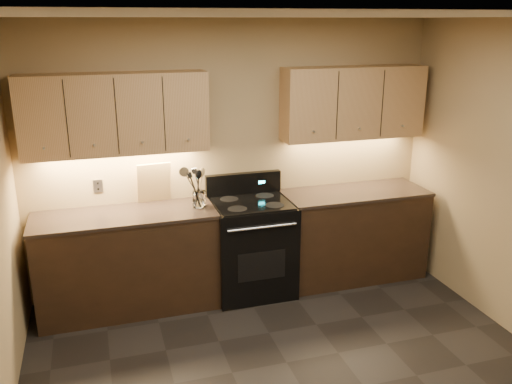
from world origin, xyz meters
TOP-DOWN VIEW (x-y plane):
  - ceiling at (0.00, 0.00)m, footprint 4.00×4.00m
  - wall_back at (0.00, 2.00)m, footprint 4.00×0.04m
  - counter_left at (-1.10, 1.70)m, footprint 1.62×0.62m
  - counter_right at (1.18, 1.70)m, footprint 1.46×0.62m
  - stove at (0.08, 1.68)m, footprint 0.76×0.68m
  - upper_cab_left at (-1.10, 1.85)m, footprint 1.60×0.30m
  - upper_cab_right at (1.18, 1.85)m, footprint 1.44×0.30m
  - outlet_plate at (-1.30, 1.99)m, footprint 0.08×0.01m
  - utensil_crock at (-0.42, 1.69)m, footprint 0.15×0.15m
  - cutting_board at (-0.80, 1.94)m, footprint 0.32×0.14m
  - wooden_spoon at (-0.44, 1.67)m, footprint 0.13×0.12m
  - black_spoon at (-0.44, 1.70)m, footprint 0.08×0.09m
  - black_turner at (-0.41, 1.66)m, footprint 0.18×0.18m
  - steel_spatula at (-0.38, 1.70)m, footprint 0.18×0.16m
  - steel_skimmer at (-0.38, 1.69)m, footprint 0.26×0.14m

SIDE VIEW (x-z plane):
  - counter_left at x=-1.10m, z-range 0.00..0.93m
  - counter_right at x=1.18m, z-range 0.00..0.93m
  - stove at x=0.08m, z-range -0.09..1.05m
  - utensil_crock at x=-0.42m, z-range 0.92..1.07m
  - black_spoon at x=-0.44m, z-range 0.94..1.29m
  - black_turner at x=-0.41m, z-range 0.94..1.29m
  - wooden_spoon at x=-0.44m, z-range 0.94..1.29m
  - outlet_plate at x=-1.30m, z-range 1.06..1.18m
  - cutting_board at x=-0.80m, z-range 0.93..1.32m
  - steel_skimmer at x=-0.38m, z-range 0.94..1.33m
  - steel_spatula at x=-0.38m, z-range 0.94..1.35m
  - wall_back at x=0.00m, z-range 0.00..2.60m
  - upper_cab_left at x=-1.10m, z-range 1.45..2.15m
  - upper_cab_right at x=1.18m, z-range 1.45..2.15m
  - ceiling at x=0.00m, z-range 2.60..2.60m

